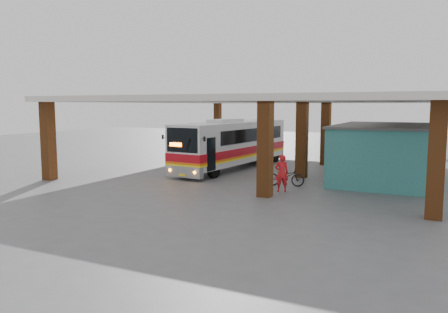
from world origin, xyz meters
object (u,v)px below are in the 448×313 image
motorcycle (285,176)px  red_chair (343,163)px  pedestrian (282,173)px  coach_bus (233,144)px

motorcycle → red_chair: (1.46, 7.75, -0.14)m
motorcycle → red_chair: bearing=-25.7°
motorcycle → pedestrian: size_ratio=1.08×
motorcycle → coach_bus: bearing=33.1°
coach_bus → red_chair: (6.56, 3.17, -1.26)m
pedestrian → red_chair: 9.29m
red_chair → pedestrian: bearing=-118.1°
coach_bus → motorcycle: (5.10, -4.58, -1.12)m
coach_bus → pedestrian: coach_bus is taller
pedestrian → red_chair: pedestrian is taller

